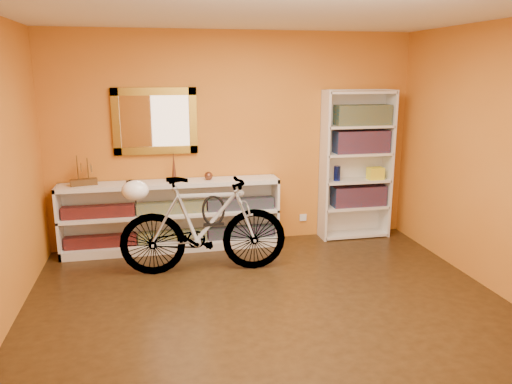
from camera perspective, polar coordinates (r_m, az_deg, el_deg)
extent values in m
cube|color=black|center=(4.65, 1.81, -13.58)|extent=(4.50, 4.00, 0.01)
cube|color=silver|center=(4.15, 2.10, 20.35)|extent=(4.50, 4.00, 0.01)
cube|color=#BF6A1C|center=(6.15, -2.49, 6.02)|extent=(4.50, 0.01, 2.60)
cube|color=#BF6A1C|center=(5.22, 26.83, 3.14)|extent=(0.01, 4.00, 2.60)
cube|color=brown|center=(6.00, -11.53, 7.97)|extent=(0.98, 0.06, 0.78)
cube|color=silver|center=(6.56, 5.43, -2.94)|extent=(0.09, 0.02, 0.09)
cube|color=black|center=(6.13, -9.54, -5.06)|extent=(2.50, 0.13, 0.14)
cube|color=navy|center=(6.02, -9.68, -1.77)|extent=(2.50, 0.13, 0.14)
imported|color=black|center=(5.97, -14.08, 0.99)|extent=(0.00, 0.00, 0.00)
cone|color=brown|center=(5.93, -9.43, 2.93)|extent=(0.06, 0.06, 0.36)
sphere|color=brown|center=(5.98, -5.48, 1.86)|extent=(0.10, 0.10, 0.10)
cube|color=maroon|center=(6.58, 11.70, -0.43)|extent=(0.70, 0.22, 0.26)
cube|color=maroon|center=(6.45, 12.01, 5.70)|extent=(0.70, 0.22, 0.28)
cube|color=#194A59|center=(6.41, 12.16, 8.66)|extent=(0.70, 0.22, 0.25)
cylinder|color=navy|center=(6.38, 9.30, 2.12)|extent=(0.08, 0.08, 0.19)
cube|color=maroon|center=(6.35, 9.94, 8.38)|extent=(0.15, 0.15, 0.18)
cube|color=yellow|center=(6.57, 13.57, 2.09)|extent=(0.20, 0.14, 0.15)
imported|color=silver|center=(5.32, -6.02, -3.79)|extent=(0.57, 1.83, 1.06)
ellipsoid|color=white|center=(5.23, -13.72, 0.18)|extent=(0.28, 0.26, 0.21)
torus|color=black|center=(5.27, -4.91, -2.09)|extent=(0.25, 0.03, 0.25)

